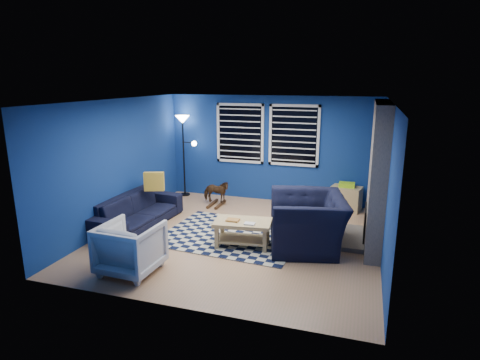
{
  "coord_description": "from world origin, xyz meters",
  "views": [
    {
      "loc": [
        2.12,
        -6.66,
        2.87
      ],
      "look_at": [
        -0.07,
        0.3,
        1.02
      ],
      "focal_mm": 30.0,
      "sensor_mm": 36.0,
      "label": 1
    }
  ],
  "objects_px": {
    "armchair_bent": "(131,248)",
    "coffee_table": "(243,228)",
    "cabinet": "(346,198)",
    "rocking_horse": "(216,192)",
    "armchair_big": "(308,222)",
    "sofa": "(137,211)",
    "tv": "(381,152)",
    "floor_lamp": "(184,131)"
  },
  "relations": [
    {
      "from": "coffee_table",
      "to": "cabinet",
      "type": "height_order",
      "value": "cabinet"
    },
    {
      "from": "sofa",
      "to": "floor_lamp",
      "type": "relative_size",
      "value": 1.08
    },
    {
      "from": "rocking_horse",
      "to": "floor_lamp",
      "type": "distance_m",
      "value": 1.77
    },
    {
      "from": "coffee_table",
      "to": "cabinet",
      "type": "bearing_deg",
      "value": 58.37
    },
    {
      "from": "coffee_table",
      "to": "floor_lamp",
      "type": "bearing_deg",
      "value": 131.47
    },
    {
      "from": "rocking_horse",
      "to": "coffee_table",
      "type": "distance_m",
      "value": 2.41
    },
    {
      "from": "armchair_bent",
      "to": "coffee_table",
      "type": "height_order",
      "value": "armchair_bent"
    },
    {
      "from": "sofa",
      "to": "coffee_table",
      "type": "xyz_separation_m",
      "value": [
        2.29,
        -0.32,
        0.02
      ]
    },
    {
      "from": "sofa",
      "to": "armchair_big",
      "type": "relative_size",
      "value": 1.52
    },
    {
      "from": "cabinet",
      "to": "floor_lamp",
      "type": "bearing_deg",
      "value": -167.27
    },
    {
      "from": "armchair_bent",
      "to": "coffee_table",
      "type": "relative_size",
      "value": 0.82
    },
    {
      "from": "sofa",
      "to": "armchair_bent",
      "type": "height_order",
      "value": "armchair_bent"
    },
    {
      "from": "armchair_bent",
      "to": "rocking_horse",
      "type": "distance_m",
      "value": 3.47
    },
    {
      "from": "rocking_horse",
      "to": "cabinet",
      "type": "xyz_separation_m",
      "value": [
        2.89,
        0.58,
        -0.06
      ]
    },
    {
      "from": "armchair_bent",
      "to": "rocking_horse",
      "type": "bearing_deg",
      "value": -88.5
    },
    {
      "from": "armchair_big",
      "to": "floor_lamp",
      "type": "relative_size",
      "value": 0.71
    },
    {
      "from": "armchair_big",
      "to": "floor_lamp",
      "type": "bearing_deg",
      "value": -138.11
    },
    {
      "from": "armchair_bent",
      "to": "coffee_table",
      "type": "bearing_deg",
      "value": -130.57
    },
    {
      "from": "armchair_bent",
      "to": "coffee_table",
      "type": "distance_m",
      "value": 1.95
    },
    {
      "from": "tv",
      "to": "floor_lamp",
      "type": "height_order",
      "value": "floor_lamp"
    },
    {
      "from": "armchair_bent",
      "to": "floor_lamp",
      "type": "bearing_deg",
      "value": -73.81
    },
    {
      "from": "coffee_table",
      "to": "sofa",
      "type": "bearing_deg",
      "value": 172.09
    },
    {
      "from": "floor_lamp",
      "to": "tv",
      "type": "bearing_deg",
      "value": -3.08
    },
    {
      "from": "tv",
      "to": "armchair_big",
      "type": "height_order",
      "value": "tv"
    },
    {
      "from": "coffee_table",
      "to": "cabinet",
      "type": "distance_m",
      "value": 3.08
    },
    {
      "from": "coffee_table",
      "to": "floor_lamp",
      "type": "xyz_separation_m",
      "value": [
        -2.32,
        2.62,
        1.3
      ]
    },
    {
      "from": "tv",
      "to": "armchair_bent",
      "type": "distance_m",
      "value": 5.33
    },
    {
      "from": "armchair_big",
      "to": "coffee_table",
      "type": "bearing_deg",
      "value": -87.57
    },
    {
      "from": "armchair_big",
      "to": "armchair_bent",
      "type": "bearing_deg",
      "value": -68.16
    },
    {
      "from": "sofa",
      "to": "coffee_table",
      "type": "height_order",
      "value": "sofa"
    },
    {
      "from": "cabinet",
      "to": "floor_lamp",
      "type": "relative_size",
      "value": 0.36
    },
    {
      "from": "armchair_big",
      "to": "coffee_table",
      "type": "relative_size",
      "value": 1.36
    },
    {
      "from": "coffee_table",
      "to": "floor_lamp",
      "type": "distance_m",
      "value": 3.73
    },
    {
      "from": "tv",
      "to": "cabinet",
      "type": "xyz_separation_m",
      "value": [
        -0.64,
        0.25,
        -1.12
      ]
    },
    {
      "from": "coffee_table",
      "to": "armchair_bent",
      "type": "bearing_deg",
      "value": -133.12
    },
    {
      "from": "armchair_big",
      "to": "cabinet",
      "type": "height_order",
      "value": "armchair_big"
    },
    {
      "from": "sofa",
      "to": "rocking_horse",
      "type": "relative_size",
      "value": 3.44
    },
    {
      "from": "cabinet",
      "to": "rocking_horse",
      "type": "bearing_deg",
      "value": -155.97
    },
    {
      "from": "armchair_big",
      "to": "sofa",
      "type": "bearing_deg",
      "value": -103.98
    },
    {
      "from": "floor_lamp",
      "to": "cabinet",
      "type": "bearing_deg",
      "value": 0.05
    },
    {
      "from": "sofa",
      "to": "rocking_horse",
      "type": "xyz_separation_m",
      "value": [
        1.02,
        1.73,
        0.02
      ]
    },
    {
      "from": "sofa",
      "to": "armchair_big",
      "type": "xyz_separation_m",
      "value": [
        3.37,
        0.0,
        0.15
      ]
    }
  ]
}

